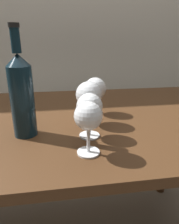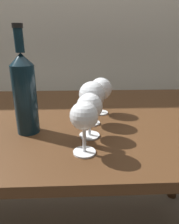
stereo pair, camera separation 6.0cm
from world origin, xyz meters
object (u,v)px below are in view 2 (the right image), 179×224
(wine_glass_port, at_px, (101,90))
(wine_bottle, at_px, (25,93))
(wine_glass_pinot, at_px, (92,96))
(wine_glass_white, at_px, (90,107))
(wine_glass_merlot, at_px, (84,118))

(wine_glass_port, distance_m, wine_bottle, 0.30)
(wine_glass_pinot, bearing_deg, wine_glass_port, 68.97)
(wine_glass_white, height_order, wine_glass_pinot, wine_glass_pinot)
(wine_glass_white, xyz_separation_m, wine_glass_pinot, (0.01, 0.10, 0.01))
(wine_glass_merlot, height_order, wine_glass_pinot, wine_glass_pinot)
(wine_glass_merlot, xyz_separation_m, wine_glass_white, (0.02, 0.10, -0.01))
(wine_bottle, bearing_deg, wine_glass_white, -12.15)
(wine_glass_merlot, xyz_separation_m, wine_bottle, (-0.18, 0.14, 0.03))
(wine_glass_merlot, xyz_separation_m, wine_glass_port, (0.07, 0.30, -0.00))
(wine_glass_port, relative_size, wine_bottle, 0.45)
(wine_glass_pinot, distance_m, wine_bottle, 0.22)
(wine_glass_merlot, bearing_deg, wine_bottle, 141.86)
(wine_glass_white, height_order, wine_bottle, wine_bottle)
(wine_glass_white, distance_m, wine_bottle, 0.20)
(wine_glass_merlot, height_order, wine_glass_white, wine_glass_merlot)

